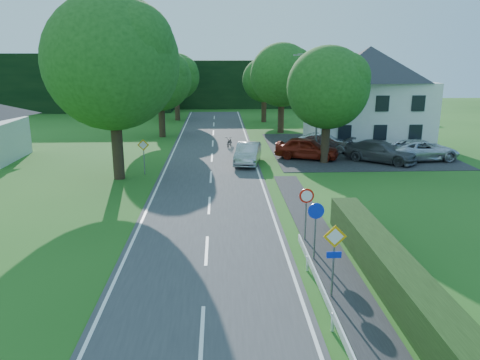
{
  "coord_description": "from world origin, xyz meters",
  "views": [
    {
      "loc": [
        0.56,
        -6.06,
        7.94
      ],
      "look_at": [
        1.62,
        17.02,
        1.69
      ],
      "focal_mm": 35.0,
      "sensor_mm": 36.0,
      "label": 1
    }
  ],
  "objects_px": {
    "streetlight": "(316,100)",
    "parasol": "(350,134)",
    "moving_car": "(248,153)",
    "parked_car_red": "(307,148)",
    "parked_car_grey": "(380,151)",
    "parked_car_silver_a": "(325,142)",
    "parked_car_silver_b": "(422,150)",
    "motorcycle": "(229,141)"
  },
  "relations": [
    {
      "from": "streetlight",
      "to": "parasol",
      "type": "distance_m",
      "value": 7.42
    },
    {
      "from": "moving_car",
      "to": "parked_car_red",
      "type": "distance_m",
      "value": 4.88
    },
    {
      "from": "streetlight",
      "to": "parasol",
      "type": "xyz_separation_m",
      "value": [
        4.28,
        4.98,
        -3.47
      ]
    },
    {
      "from": "moving_car",
      "to": "streetlight",
      "type": "bearing_deg",
      "value": 31.51
    },
    {
      "from": "streetlight",
      "to": "parasol",
      "type": "height_order",
      "value": "streetlight"
    },
    {
      "from": "parasol",
      "to": "parked_car_grey",
      "type": "bearing_deg",
      "value": -86.73
    },
    {
      "from": "moving_car",
      "to": "parked_car_red",
      "type": "bearing_deg",
      "value": 26.56
    },
    {
      "from": "parked_car_red",
      "to": "parked_car_silver_a",
      "type": "bearing_deg",
      "value": -14.53
    },
    {
      "from": "parked_car_red",
      "to": "moving_car",
      "type": "bearing_deg",
      "value": 128.5
    },
    {
      "from": "parked_car_grey",
      "to": "parasol",
      "type": "height_order",
      "value": "parasol"
    },
    {
      "from": "parked_car_silver_b",
      "to": "parked_car_silver_a",
      "type": "bearing_deg",
      "value": 54.08
    },
    {
      "from": "streetlight",
      "to": "motorcycle",
      "type": "height_order",
      "value": "streetlight"
    },
    {
      "from": "parked_car_silver_b",
      "to": "parasol",
      "type": "relative_size",
      "value": 2.66
    },
    {
      "from": "streetlight",
      "to": "parked_car_silver_a",
      "type": "relative_size",
      "value": 1.75
    },
    {
      "from": "streetlight",
      "to": "parked_car_silver_a",
      "type": "bearing_deg",
      "value": 56.52
    },
    {
      "from": "parked_car_red",
      "to": "parked_car_silver_a",
      "type": "distance_m",
      "value": 3.53
    },
    {
      "from": "parked_car_red",
      "to": "parked_car_grey",
      "type": "relative_size",
      "value": 0.91
    },
    {
      "from": "parked_car_grey",
      "to": "parked_car_silver_b",
      "type": "xyz_separation_m",
      "value": [
        3.34,
        0.41,
        0.0
      ]
    },
    {
      "from": "parasol",
      "to": "parked_car_silver_a",
      "type": "bearing_deg",
      "value": -135.2
    },
    {
      "from": "motorcycle",
      "to": "parked_car_red",
      "type": "xyz_separation_m",
      "value": [
        5.89,
        -5.15,
        0.37
      ]
    },
    {
      "from": "streetlight",
      "to": "moving_car",
      "type": "height_order",
      "value": "streetlight"
    },
    {
      "from": "streetlight",
      "to": "parked_car_red",
      "type": "bearing_deg",
      "value": -133.33
    },
    {
      "from": "motorcycle",
      "to": "parasol",
      "type": "xyz_separation_m",
      "value": [
        10.85,
        0.55,
        0.49
      ]
    },
    {
      "from": "moving_car",
      "to": "parked_car_silver_a",
      "type": "bearing_deg",
      "value": 41.96
    },
    {
      "from": "parked_car_silver_a",
      "to": "streetlight",
      "type": "bearing_deg",
      "value": 166.05
    },
    {
      "from": "parked_car_grey",
      "to": "parked_car_silver_b",
      "type": "relative_size",
      "value": 0.95
    },
    {
      "from": "motorcycle",
      "to": "parked_car_grey",
      "type": "xyz_separation_m",
      "value": [
        11.25,
        -6.42,
        0.32
      ]
    },
    {
      "from": "streetlight",
      "to": "parked_car_red",
      "type": "xyz_separation_m",
      "value": [
        -0.69,
        -0.73,
        -3.59
      ]
    },
    {
      "from": "parasol",
      "to": "motorcycle",
      "type": "bearing_deg",
      "value": -177.09
    },
    {
      "from": "parked_car_grey",
      "to": "parasol",
      "type": "distance_m",
      "value": 6.98
    },
    {
      "from": "streetlight",
      "to": "parked_car_silver_b",
      "type": "xyz_separation_m",
      "value": [
        8.02,
        -1.59,
        -3.64
      ]
    },
    {
      "from": "moving_car",
      "to": "parasol",
      "type": "height_order",
      "value": "parasol"
    },
    {
      "from": "parked_car_silver_a",
      "to": "parked_car_red",
      "type": "bearing_deg",
      "value": 163.27
    },
    {
      "from": "parked_car_silver_a",
      "to": "parasol",
      "type": "xyz_separation_m",
      "value": [
        2.88,
        2.86,
        0.2
      ]
    },
    {
      "from": "moving_car",
      "to": "parked_car_grey",
      "type": "distance_m",
      "value": 10.04
    },
    {
      "from": "motorcycle",
      "to": "parasol",
      "type": "relative_size",
      "value": 0.82
    },
    {
      "from": "moving_car",
      "to": "motorcycle",
      "type": "bearing_deg",
      "value": 110.23
    },
    {
      "from": "moving_car",
      "to": "parked_car_silver_b",
      "type": "distance_m",
      "value": 13.39
    },
    {
      "from": "parked_car_red",
      "to": "parked_car_silver_a",
      "type": "xyz_separation_m",
      "value": [
        2.09,
        2.85,
        -0.08
      ]
    },
    {
      "from": "parked_car_silver_a",
      "to": "parked_car_silver_b",
      "type": "bearing_deg",
      "value": -99.73
    },
    {
      "from": "parked_car_red",
      "to": "parked_car_grey",
      "type": "xyz_separation_m",
      "value": [
        5.36,
        -1.27,
        -0.05
      ]
    },
    {
      "from": "parked_car_silver_a",
      "to": "parasol",
      "type": "distance_m",
      "value": 4.06
    }
  ]
}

